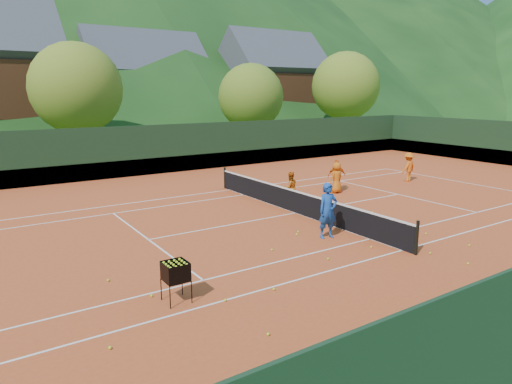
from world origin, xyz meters
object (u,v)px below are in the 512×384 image
coach (328,211)px  student_d (408,167)px  student_a (290,188)px  student_c (337,178)px  student_b (337,175)px  tennis_net (296,201)px  chalet_mid (144,91)px  ball_hopper (176,272)px  chalet_right (272,89)px

coach → student_d: bearing=34.8°
student_a → student_c: size_ratio=0.95×
student_b → student_d: student_d is taller
tennis_net → chalet_mid: (6.00, 34.00, 4.47)m
student_c → ball_hopper: bearing=23.9°
tennis_net → chalet_mid: 34.81m
student_a → coach: bearing=75.9°
ball_hopper → chalet_mid: (13.51, 38.88, 4.22)m
tennis_net → chalet_mid: chalet_mid is taller
student_d → student_c: bearing=-8.6°
chalet_right → tennis_net: bearing=-123.7°
student_d → ball_hopper: (-17.03, -6.83, -0.07)m
student_b → chalet_mid: (1.51, 31.62, 4.18)m
student_a → ball_hopper: bearing=45.9°
chalet_right → coach: bearing=-122.5°
student_d → chalet_mid: (-3.52, 32.05, 4.16)m
student_b → student_c: (-0.40, -0.42, -0.02)m
student_d → tennis_net: (-9.52, -1.95, -0.31)m
student_c → tennis_net: size_ratio=0.13×
student_a → student_c: bearing=-162.7°
student_d → ball_hopper: bearing=13.4°
student_a → chalet_mid: chalet_mid is taller
student_a → ball_hopper: size_ratio=1.45×
student_d → student_a: bearing=-5.2°
chalet_mid → chalet_right: bearing=-15.9°
student_c → tennis_net: bearing=18.9°
student_c → ball_hopper: size_ratio=1.54×
student_b → chalet_right: size_ratio=0.13×
student_b → chalet_right: (15.51, 27.62, 4.45)m
coach → student_c: bearing=53.6°
chalet_right → chalet_mid: bearing=164.1°
student_c → student_a: bearing=2.2°
student_a → student_c: (3.30, 0.51, 0.04)m
chalet_mid → chalet_right: 14.56m
student_a → chalet_mid: (5.20, 32.55, 4.24)m
coach → tennis_net: (1.13, 3.17, -0.46)m
student_a → student_d: size_ratio=0.89×
student_c → tennis_net: (-4.10, -1.96, -0.27)m
student_d → chalet_mid: 32.51m
student_a → student_d: 8.73m
coach → ball_hopper: (-6.38, -1.71, -0.22)m
ball_hopper → student_c: bearing=30.5°
chalet_mid → tennis_net: bearing=-100.0°
student_d → chalet_mid: chalet_mid is taller
student_c → tennis_net: 4.55m
student_b → chalet_mid: size_ratio=0.12×
coach → student_b: (5.62, 5.55, -0.18)m
coach → student_a: bearing=76.5°
ball_hopper → chalet_mid: size_ratio=0.08×
tennis_net → coach: bearing=-109.6°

